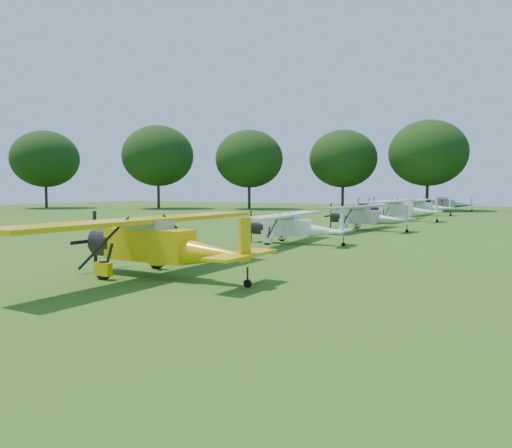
{
  "coord_description": "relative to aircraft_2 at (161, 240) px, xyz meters",
  "views": [
    {
      "loc": [
        12.14,
        -17.52,
        3.02
      ],
      "look_at": [
        0.6,
        2.62,
        1.4
      ],
      "focal_mm": 35.0,
      "sensor_mm": 36.0,
      "label": 1
    }
  ],
  "objects": [
    {
      "name": "aircraft_7",
      "position": [
        -0.11,
        59.71,
        -0.1
      ],
      "size": [
        6.57,
        10.43,
        2.05
      ],
      "rotation": [
        0.0,
        0.0,
        0.14
      ],
      "color": "#B7B6BB",
      "rests_on": "ground"
    },
    {
      "name": "aircraft_2",
      "position": [
        0.0,
        0.0,
        0.0
      ],
      "size": [
        7.04,
        11.18,
        2.21
      ],
      "rotation": [
        0.0,
        0.0,
        -0.01
      ],
      "color": "yellow",
      "rests_on": "ground"
    },
    {
      "name": "aircraft_6",
      "position": [
        -0.79,
        47.04,
        -0.14
      ],
      "size": [
        6.27,
        9.97,
        1.97
      ],
      "rotation": [
        0.0,
        0.0,
        0.03
      ],
      "color": "white",
      "rests_on": "ground"
    },
    {
      "name": "aircraft_4",
      "position": [
        0.08,
        22.61,
        -0.14
      ],
      "size": [
        6.31,
        10.04,
        1.97
      ],
      "rotation": [
        0.0,
        0.0,
        -0.11
      ],
      "color": "#B7B6BB",
      "rests_on": "ground"
    },
    {
      "name": "golf_cart",
      "position": [
        -8.0,
        48.35,
        -0.58
      ],
      "size": [
        2.84,
        2.33,
        2.12
      ],
      "rotation": [
        0.0,
        0.0,
        0.42
      ],
      "color": "red",
      "rests_on": "ground"
    },
    {
      "name": "aircraft_5",
      "position": [
        -0.38,
        34.91,
        -0.04
      ],
      "size": [
        6.83,
        10.86,
        2.14
      ],
      "rotation": [
        0.0,
        0.0,
        -0.04
      ],
      "color": "white",
      "rests_on": "ground"
    },
    {
      "name": "aircraft_3",
      "position": [
        -0.62,
        11.8,
        -0.24
      ],
      "size": [
        5.73,
        9.13,
        1.8
      ],
      "rotation": [
        0.0,
        0.0,
        0.08
      ],
      "color": "white",
      "rests_on": "ground"
    },
    {
      "name": "tree_belt",
      "position": [
        2.67,
        4.61,
        6.74
      ],
      "size": [
        137.36,
        130.27,
        14.52
      ],
      "color": "black",
      "rests_on": "ground"
    },
    {
      "name": "ground",
      "position": [
        -0.9,
        4.45,
        -1.29
      ],
      "size": [
        160.0,
        160.0,
        0.0
      ],
      "primitive_type": "plane",
      "color": "#2A5214",
      "rests_on": "ground"
    }
  ]
}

